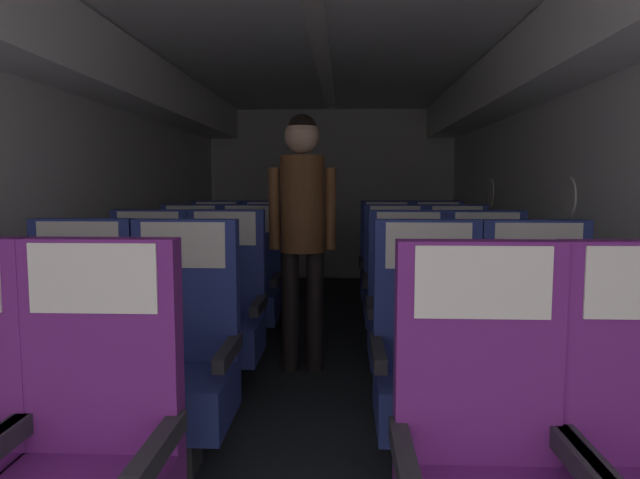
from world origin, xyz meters
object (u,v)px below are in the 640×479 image
object	(u,v)px
seat_a_right_window	(485,476)
seat_d_left_aisle	(248,287)
seat_c_left_aisle	(223,315)
seat_b_left_window	(74,361)
seat_b_right_aisle	(541,367)
seat_e_left_aisle	(266,269)
seat_c_left_window	(146,315)
seat_d_left_window	(189,287)
seat_d_right_window	(395,289)
seat_c_right_window	(409,317)
seat_b_right_window	(429,366)
seat_d_right_aisle	(458,289)
seat_e_right_window	(387,270)
seat_c_right_aisle	(488,318)
seat_e_right_aisle	(439,270)
seat_b_left_aisle	(180,364)
seat_e_left_window	(215,269)
seat_a_left_aisle	(86,464)
flight_attendant	(302,214)

from	to	relation	value
seat_a_right_window	seat_d_left_aisle	bearing A→B (deg)	112.05
seat_c_left_aisle	seat_b_left_window	bearing A→B (deg)	-117.60
seat_b_right_aisle	seat_e_left_aisle	bearing A→B (deg)	119.85
seat_c_left_window	seat_d_left_window	distance (m)	0.90
seat_b_left_window	seat_c_left_aisle	xyz separation A→B (m)	(0.47, 0.89, 0.00)
seat_c_left_aisle	seat_d_right_window	xyz separation A→B (m)	(1.09, 0.89, 0.00)
seat_c_right_window	seat_d_left_window	size ratio (longest dim) A/B	1.00
seat_b_right_window	seat_d_right_aisle	bearing A→B (deg)	75.21
seat_b_right_window	seat_d_left_window	bearing A→B (deg)	130.65
seat_d_right_window	seat_e_right_window	world-z (taller)	same
seat_c_right_aisle	seat_e_right_aisle	bearing A→B (deg)	89.57
seat_a_right_window	seat_b_left_aisle	xyz separation A→B (m)	(-1.08, 0.89, 0.00)
seat_b_right_window	seat_e_left_window	size ratio (longest dim) A/B	1.00
seat_b_left_aisle	seat_c_right_aisle	size ratio (longest dim) A/B	1.00
seat_a_right_window	seat_c_left_window	distance (m)	2.36
seat_a_left_aisle	seat_b_left_window	bearing A→B (deg)	117.74
seat_c_right_window	flight_attendant	world-z (taller)	flight_attendant
seat_c_left_aisle	seat_d_right_window	distance (m)	1.40
seat_e_right_aisle	seat_e_right_window	bearing A→B (deg)	-178.97
seat_b_right_window	seat_e_right_aisle	bearing A→B (deg)	79.90
seat_b_left_aisle	seat_d_right_aisle	size ratio (longest dim) A/B	1.00
seat_b_left_aisle	seat_d_left_aisle	bearing A→B (deg)	90.46
seat_a_left_aisle	seat_e_left_aisle	distance (m)	3.55
seat_c_right_aisle	seat_b_left_aisle	bearing A→B (deg)	-149.71
seat_b_right_window	seat_e_left_aisle	size ratio (longest dim) A/B	1.00
seat_b_left_window	seat_b_left_aisle	size ratio (longest dim) A/B	1.00
seat_c_right_aisle	seat_d_left_window	xyz separation A→B (m)	(-1.98, 0.90, 0.00)
seat_b_left_window	seat_e_left_window	bearing A→B (deg)	89.77
seat_b_left_window	seat_c_left_aisle	size ratio (longest dim) A/B	1.00
seat_a_left_aisle	seat_d_right_window	size ratio (longest dim) A/B	1.00
seat_c_right_aisle	seat_d_left_aisle	world-z (taller)	same
seat_d_left_aisle	seat_c_right_window	bearing A→B (deg)	-39.75
seat_a_left_aisle	seat_d_left_aisle	world-z (taller)	same
seat_c_right_window	seat_e_right_window	distance (m)	1.79
seat_c_left_window	seat_e_right_aisle	size ratio (longest dim) A/B	1.00
seat_b_right_window	seat_c_left_aisle	world-z (taller)	same
seat_c_left_window	flight_attendant	distance (m)	1.13
seat_b_left_window	seat_e_left_window	distance (m)	2.65
seat_c_right_aisle	seat_d_left_window	distance (m)	2.18
seat_c_right_aisle	flight_attendant	bearing A→B (deg)	161.08
seat_a_left_aisle	seat_e_right_window	world-z (taller)	same
seat_b_right_aisle	seat_e_right_window	world-z (taller)	same
seat_b_right_window	seat_e_left_aisle	bearing A→B (deg)	111.76
seat_a_right_window	seat_e_left_window	size ratio (longest dim) A/B	1.00
seat_a_right_window	seat_d_left_aisle	size ratio (longest dim) A/B	1.00
seat_a_left_aisle	seat_b_left_aisle	bearing A→B (deg)	89.43
seat_c_left_window	seat_c_right_aisle	size ratio (longest dim) A/B	1.00
seat_a_right_window	flight_attendant	distance (m)	2.32
seat_b_right_window	seat_c_right_aisle	world-z (taller)	same
seat_a_right_window	seat_e_left_aisle	xyz separation A→B (m)	(-1.08, 3.57, 0.00)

